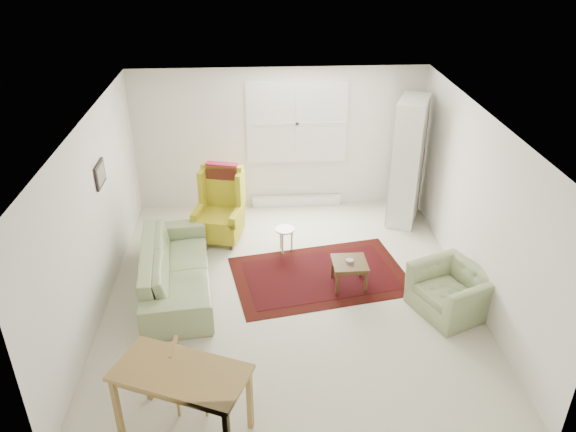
{
  "coord_description": "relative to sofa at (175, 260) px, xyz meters",
  "views": [
    {
      "loc": [
        -0.41,
        -6.43,
        4.65
      ],
      "look_at": [
        0.0,
        0.3,
        1.05
      ],
      "focal_mm": 35.0,
      "sensor_mm": 36.0,
      "label": 1
    }
  ],
  "objects": [
    {
      "name": "sofa",
      "position": [
        0.0,
        0.0,
        0.0
      ],
      "size": [
        1.17,
        2.41,
        0.94
      ],
      "primitive_type": "imported",
      "rotation": [
        0.0,
        0.0,
        1.68
      ],
      "color": "#869966",
      "rests_on": "ground"
    },
    {
      "name": "wingback_chair",
      "position": [
        0.54,
        1.32,
        0.14
      ],
      "size": [
        0.86,
        0.89,
        1.22
      ],
      "primitive_type": null,
      "rotation": [
        0.0,
        0.0,
        -0.24
      ],
      "color": "gold",
      "rests_on": "ground"
    },
    {
      "name": "coffee_table",
      "position": [
        2.43,
        -0.08,
        -0.27
      ],
      "size": [
        0.49,
        0.49,
        0.39
      ],
      "primitive_type": null,
      "rotation": [
        0.0,
        0.0,
        0.01
      ],
      "color": "#453015",
      "rests_on": "ground"
    },
    {
      "name": "rug",
      "position": [
        2.05,
        0.17,
        -0.46
      ],
      "size": [
        2.73,
        2.03,
        0.02
      ],
      "primitive_type": null,
      "rotation": [
        0.0,
        0.0,
        0.19
      ],
      "color": "black",
      "rests_on": "ground"
    },
    {
      "name": "armchair",
      "position": [
        3.67,
        -0.74,
        -0.1
      ],
      "size": [
        1.14,
        1.2,
        0.74
      ],
      "primitive_type": "imported",
      "rotation": [
        0.0,
        0.0,
        -1.16
      ],
      "color": "#869966",
      "rests_on": "ground"
    },
    {
      "name": "stool",
      "position": [
        1.57,
        0.9,
        -0.27
      ],
      "size": [
        0.33,
        0.33,
        0.41
      ],
      "primitive_type": null,
      "rotation": [
        0.0,
        0.0,
        0.1
      ],
      "color": "white",
      "rests_on": "ground"
    },
    {
      "name": "desk_chair",
      "position": [
        0.43,
        -2.2,
        -0.06
      ],
      "size": [
        0.39,
        0.39,
        0.83
      ],
      "primitive_type": null,
      "rotation": [
        0.0,
        0.0,
        1.5
      ],
      "color": "olive",
      "rests_on": "ground"
    },
    {
      "name": "room",
      "position": [
        1.59,
        0.01,
        0.79
      ],
      "size": [
        5.04,
        5.54,
        2.51
      ],
      "color": "beige",
      "rests_on": "ground"
    },
    {
      "name": "cabinet",
      "position": [
        3.67,
        1.84,
        0.6
      ],
      "size": [
        0.74,
        0.96,
        2.14
      ],
      "primitive_type": null,
      "rotation": [
        0.0,
        0.0,
        -0.39
      ],
      "color": "white",
      "rests_on": "ground"
    },
    {
      "name": "desk",
      "position": [
        0.38,
        -2.55,
        -0.06
      ],
      "size": [
        1.44,
        1.1,
        0.82
      ],
      "primitive_type": null,
      "rotation": [
        0.0,
        0.0,
        -0.4
      ],
      "color": "olive",
      "rests_on": "ground"
    }
  ]
}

